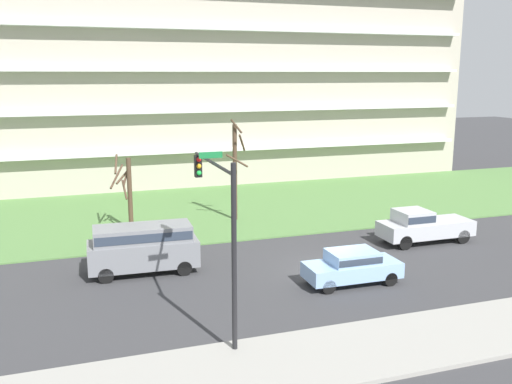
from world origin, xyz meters
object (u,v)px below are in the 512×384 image
object	(u,v)px
traffic_signal_mast	(220,213)
tree_left	(235,170)
pickup_silver_center_right	(422,225)
tree_far_left	(128,190)
van_gray_near_left	(143,245)
sedan_blue_center_left	(352,265)

from	to	relation	value
traffic_signal_mast	tree_left	bearing A→B (deg)	71.36
pickup_silver_center_right	traffic_signal_mast	size ratio (longest dim) A/B	0.81
tree_far_left	traffic_signal_mast	distance (m)	15.34
tree_left	van_gray_near_left	xyz separation A→B (m)	(-7.08, -8.14, -1.98)
tree_far_left	sedan_blue_center_left	world-z (taller)	tree_far_left
sedan_blue_center_left	pickup_silver_center_right	bearing A→B (deg)	33.95
pickup_silver_center_right	tree_far_left	bearing A→B (deg)	-26.17
van_gray_near_left	sedan_blue_center_left	distance (m)	9.96
tree_far_left	van_gray_near_left	size ratio (longest dim) A/B	0.89
van_gray_near_left	traffic_signal_mast	distance (m)	8.16
tree_far_left	sedan_blue_center_left	size ratio (longest dim) A/B	1.06
tree_far_left	pickup_silver_center_right	world-z (taller)	tree_far_left
pickup_silver_center_right	traffic_signal_mast	bearing A→B (deg)	28.26
tree_left	van_gray_near_left	world-z (taller)	tree_left
tree_left	pickup_silver_center_right	bearing A→B (deg)	-43.27
tree_left	sedan_blue_center_left	xyz separation A→B (m)	(1.78, -12.64, -2.51)
tree_far_left	sedan_blue_center_left	distance (m)	15.18
sedan_blue_center_left	traffic_signal_mast	xyz separation A→B (m)	(-6.99, -2.79, 3.68)
sedan_blue_center_left	van_gray_near_left	bearing A→B (deg)	153.77
traffic_signal_mast	tree_far_left	bearing A→B (deg)	96.46
sedan_blue_center_left	pickup_silver_center_right	xyz separation A→B (m)	(6.86, 4.50, 0.14)
traffic_signal_mast	van_gray_near_left	bearing A→B (deg)	104.43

